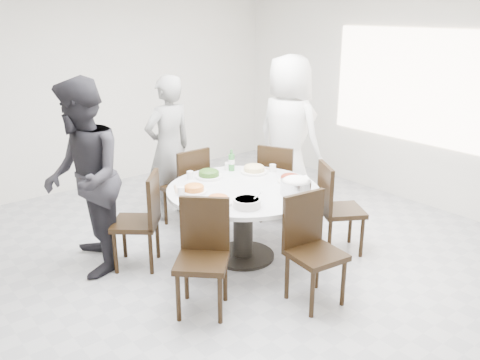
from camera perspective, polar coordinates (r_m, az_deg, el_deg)
floor at (r=5.24m, az=-2.23°, el=-8.88°), size 6.00×6.00×0.01m
wall_back at (r=7.35m, az=-16.68°, el=9.91°), size 6.00×0.01×2.80m
wall_right at (r=6.93m, az=18.21°, el=9.28°), size 0.01×6.00×2.80m
window at (r=6.90m, az=18.20°, el=10.08°), size 0.04×2.20×1.40m
dining_table at (r=5.12m, az=0.35°, el=-4.86°), size 1.50×1.50×0.75m
chair_ne at (r=6.03m, az=4.49°, el=-0.23°), size 0.57×0.57×0.95m
chair_n at (r=5.88m, az=-6.19°, el=-0.78°), size 0.43×0.43×0.95m
chair_nw at (r=5.02m, az=-11.67°, el=-4.52°), size 0.59×0.59×0.95m
chair_sw at (r=4.21m, az=-4.32°, el=-8.90°), size 0.59×0.59×0.95m
chair_s at (r=4.37m, az=8.56°, el=-8.01°), size 0.47×0.47×0.95m
chair_se at (r=5.32m, az=11.36°, el=-3.15°), size 0.58×0.58×0.95m
diner_right at (r=6.21m, az=5.45°, el=5.02°), size 0.70×1.00×1.93m
diner_middle at (r=6.06m, az=-7.99°, el=3.55°), size 0.65×0.45×1.72m
diner_left at (r=4.91m, az=-17.19°, el=0.16°), size 0.96×1.09×1.86m
dish_greens at (r=5.28m, az=-3.51°, el=0.61°), size 0.28×0.28×0.07m
dish_pale at (r=5.43m, az=1.60°, el=1.18°), size 0.29×0.29×0.08m
dish_orange at (r=4.86m, az=-5.18°, el=-1.09°), size 0.25×0.25×0.07m
dish_redbrown at (r=5.15m, az=5.68°, el=0.03°), size 0.25×0.25×0.06m
dish_tofu at (r=4.56m, az=-2.48°, el=-2.39°), size 0.25×0.25×0.06m
rice_bowl at (r=4.85m, az=6.27°, el=-0.80°), size 0.29×0.29×0.13m
soup_bowl at (r=4.50m, az=0.79°, el=-2.58°), size 0.25×0.25×0.08m
beverage_bottle at (r=5.49m, az=-0.96°, el=2.24°), size 0.07×0.07×0.23m
tea_cups at (r=5.40m, az=-3.77°, el=1.05°), size 0.07×0.07×0.08m
chopsticks at (r=5.48m, az=-3.74°, el=0.93°), size 0.24×0.04×0.01m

